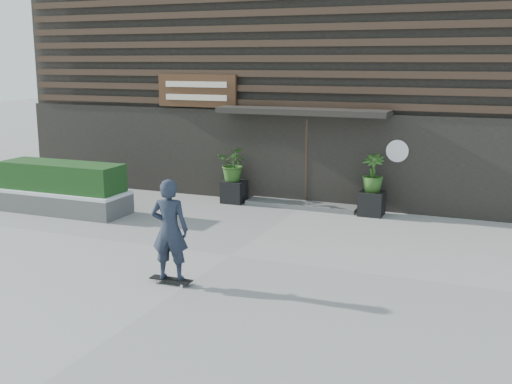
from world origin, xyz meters
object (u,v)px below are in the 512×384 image
at_px(planter_pot_left, 234,192).
at_px(raised_bed, 63,202).
at_px(skateboarder, 170,230).
at_px(planter_pot_right, 372,204).

xyz_separation_m(planter_pot_left, raised_bed, (-3.64, -2.65, -0.05)).
bearing_deg(raised_bed, skateboarder, -34.48).
bearing_deg(skateboarder, raised_bed, 145.52).
height_order(planter_pot_left, raised_bed, planter_pot_left).
xyz_separation_m(planter_pot_right, skateboarder, (-2.19, -6.26, 0.68)).
bearing_deg(planter_pot_left, skateboarder, -75.56).
bearing_deg(planter_pot_right, skateboarder, -109.27).
xyz_separation_m(planter_pot_left, planter_pot_right, (3.80, 0.00, 0.00)).
height_order(raised_bed, skateboarder, skateboarder).
relative_size(planter_pot_right, skateboarder, 0.32).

